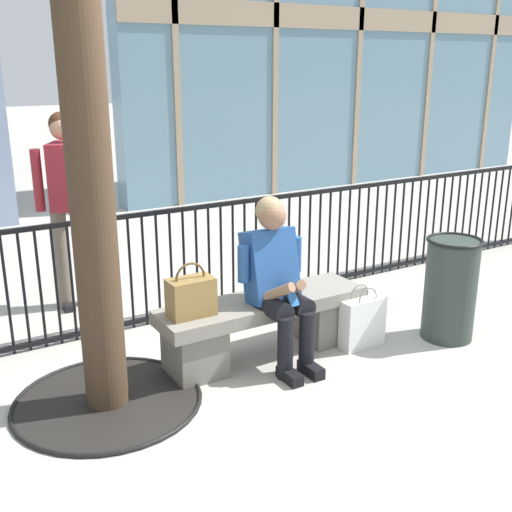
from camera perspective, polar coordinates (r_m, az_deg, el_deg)
name	(u,v)px	position (r m, az deg, el deg)	size (l,w,h in m)	color
ground_plane	(263,355)	(4.71, 0.64, -9.06)	(60.00, 60.00, 0.00)	#B2ADA3
stone_bench	(263,321)	(4.59, 0.65, -6.03)	(1.60, 0.44, 0.45)	gray
seated_person_with_phone	(277,277)	(4.37, 1.93, -1.94)	(0.52, 0.66, 1.21)	black
handbag_on_bench	(191,296)	(4.21, -6.00, -3.70)	(0.31, 0.18, 0.38)	olive
shopping_bag	(362,322)	(4.83, 9.76, -6.01)	(0.36, 0.14, 0.49)	white
bystander_at_railing	(68,196)	(5.57, -16.92, 5.27)	(0.55, 0.44, 1.71)	#6B6051
plaza_railing	(203,259)	(5.32, -4.90, -0.27)	(9.59, 0.04, 0.97)	black
trash_can	(450,288)	(5.07, 17.45, -2.82)	(0.43, 0.43, 0.82)	#2D3833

